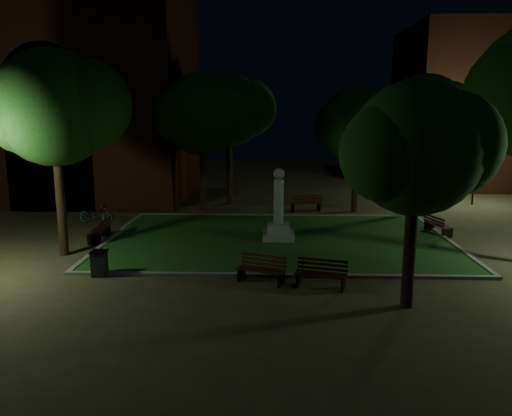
% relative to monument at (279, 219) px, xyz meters
% --- Properties ---
extents(ground, '(80.00, 80.00, 0.00)m').
position_rel_monument_xyz_m(ground, '(0.00, -2.00, -0.96)').
color(ground, '#4D4029').
extents(lawn, '(15.00, 10.00, 0.08)m').
position_rel_monument_xyz_m(lawn, '(0.00, 0.00, -0.92)').
color(lawn, '#245118').
rests_on(lawn, ground).
extents(lawn_kerb, '(15.40, 10.40, 0.12)m').
position_rel_monument_xyz_m(lawn_kerb, '(0.00, 0.00, -0.90)').
color(lawn_kerb, slate).
rests_on(lawn_kerb, ground).
extents(monument, '(1.40, 1.40, 3.20)m').
position_rel_monument_xyz_m(monument, '(0.00, 0.00, 0.00)').
color(monument, gray).
rests_on(monument, lawn).
extents(building_main, '(20.00, 12.00, 15.00)m').
position_rel_monument_xyz_m(building_main, '(-15.86, 11.79, 6.42)').
color(building_main, '#461C0E').
rests_on(building_main, ground).
extents(building_far, '(16.00, 10.00, 12.00)m').
position_rel_monument_xyz_m(building_far, '(18.00, 18.00, 5.04)').
color(building_far, '#461C0E').
rests_on(building_far, ground).
extents(tree_west, '(5.56, 4.53, 8.15)m').
position_rel_monument_xyz_m(tree_west, '(-8.63, -2.64, 4.92)').
color(tree_west, black).
rests_on(tree_west, ground).
extents(tree_north_wl, '(5.71, 4.66, 7.90)m').
position_rel_monument_xyz_m(tree_north_wl, '(-4.22, 6.77, 4.61)').
color(tree_north_wl, black).
rests_on(tree_north_wl, ground).
extents(tree_north_er, '(5.20, 4.25, 7.14)m').
position_rel_monument_xyz_m(tree_north_er, '(4.56, 6.53, 4.05)').
color(tree_north_er, black).
rests_on(tree_north_er, ground).
extents(tree_ne, '(5.72, 4.67, 7.75)m').
position_rel_monument_xyz_m(tree_ne, '(8.03, 5.90, 4.45)').
color(tree_ne, black).
rests_on(tree_ne, ground).
extents(tree_se, '(4.70, 3.84, 6.65)m').
position_rel_monument_xyz_m(tree_se, '(3.83, -7.68, 3.77)').
color(tree_se, black).
rests_on(tree_se, ground).
extents(tree_far_north, '(5.38, 4.39, 8.00)m').
position_rel_monument_xyz_m(tree_far_north, '(-2.83, 8.61, 4.84)').
color(tree_far_north, black).
rests_on(tree_far_north, ground).
extents(lamppost_nw, '(1.18, 0.28, 4.01)m').
position_rel_monument_xyz_m(lamppost_nw, '(-11.16, 8.46, 1.89)').
color(lamppost_nw, black).
rests_on(lamppost_nw, ground).
extents(lamppost_ne, '(1.18, 0.28, 4.54)m').
position_rel_monument_xyz_m(lamppost_ne, '(12.16, 9.01, 2.21)').
color(lamppost_ne, black).
rests_on(lamppost_ne, ground).
extents(bench_near_left, '(1.77, 1.15, 0.92)m').
position_rel_monument_xyz_m(bench_near_left, '(-0.63, -5.64, -0.52)').
color(bench_near_left, black).
rests_on(bench_near_left, ground).
extents(bench_near_right, '(1.80, 1.03, 0.93)m').
position_rel_monument_xyz_m(bench_near_right, '(1.34, -6.09, -0.52)').
color(bench_near_right, black).
rests_on(bench_near_right, ground).
extents(bench_left_side, '(0.73, 1.82, 0.98)m').
position_rel_monument_xyz_m(bench_left_side, '(-7.99, -0.38, -0.49)').
color(bench_left_side, black).
rests_on(bench_left_side, ground).
extents(bench_right_side, '(1.00, 1.71, 0.89)m').
position_rel_monument_xyz_m(bench_right_side, '(7.54, 1.34, -0.54)').
color(bench_right_side, black).
rests_on(bench_right_side, ground).
extents(bench_far_side, '(1.86, 0.94, 0.98)m').
position_rel_monument_xyz_m(bench_far_side, '(1.69, 6.59, -0.50)').
color(bench_far_side, black).
rests_on(bench_far_side, ground).
extents(trash_bin, '(0.54, 0.54, 0.92)m').
position_rel_monument_xyz_m(trash_bin, '(-6.40, -5.18, -0.49)').
color(trash_bin, black).
rests_on(trash_bin, ground).
extents(bicycle, '(2.04, 1.01, 1.03)m').
position_rel_monument_xyz_m(bicycle, '(-9.41, 3.08, -0.44)').
color(bicycle, black).
rests_on(bicycle, ground).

